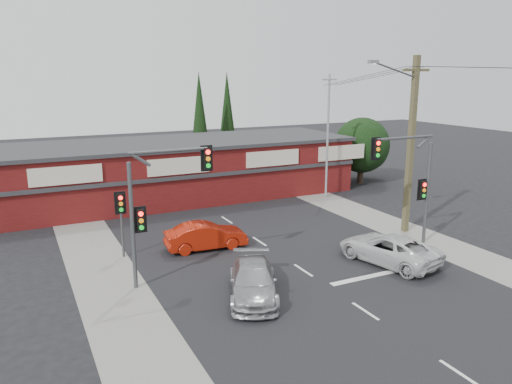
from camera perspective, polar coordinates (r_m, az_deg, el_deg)
name	(u,v)px	position (r m, az deg, el deg)	size (l,w,h in m)	color
ground	(308,274)	(23.45, 6.02, -9.30)	(120.00, 120.00, 0.00)	black
road_strip	(260,242)	(27.52, 0.47, -5.73)	(14.00, 70.00, 0.01)	black
verge_left	(101,268)	(25.13, -17.33, -8.25)	(3.00, 70.00, 0.02)	gray
verge_right	(382,222)	(32.05, 14.21, -3.35)	(3.00, 70.00, 0.02)	gray
stop_line	(390,272)	(24.31, 15.03, -8.82)	(6.50, 0.35, 0.01)	silver
white_suv	(389,249)	(25.27, 14.91, -6.27)	(2.35, 5.11, 1.42)	silver
silver_suv	(253,281)	(20.86, -0.33, -10.16)	(1.90, 4.67, 1.36)	#A0A3A5
red_sedan	(206,236)	(26.42, -5.74, -5.02)	(1.49, 4.27, 1.41)	#A41C0A
lane_dashes	(214,211)	(33.63, -4.88, -2.19)	(0.12, 61.59, 0.01)	silver
shop_building	(176,169)	(37.45, -9.15, 2.62)	(27.30, 8.40, 4.22)	#4E0F10
tree_cluster	(360,148)	(43.20, 11.82, 4.95)	(5.90, 5.10, 5.50)	#2D2116
conifer_near	(200,115)	(45.02, -6.45, 8.79)	(1.80, 1.80, 9.25)	#2D2116
conifer_far	(227,112)	(48.15, -3.30, 9.14)	(1.80, 1.80, 9.25)	#2D2116
traffic_mast_left	(156,197)	(21.52, -11.33, -0.54)	(3.77, 0.27, 5.97)	#47494C
traffic_mast_right	(412,174)	(27.19, 17.44, 2.02)	(3.96, 0.27, 5.97)	#47494C
pedestal_signal	(121,211)	(25.53, -15.19, -2.10)	(0.55, 0.27, 3.38)	#47494C
utility_pole	(409,140)	(29.40, 17.13, 5.72)	(4.38, 0.59, 10.00)	brown
steel_pole	(328,134)	(36.88, 8.19, 6.53)	(1.20, 0.16, 9.00)	gray
power_lines	(503,73)	(25.58, 26.40, 12.09)	(2.01, 29.00, 1.22)	black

